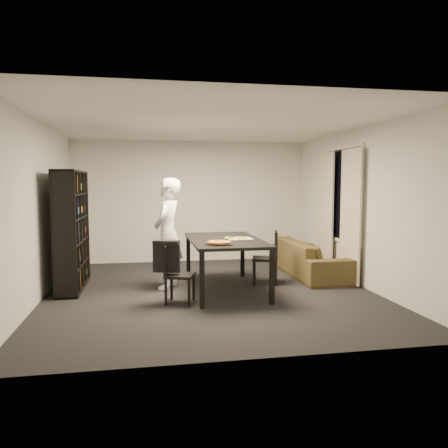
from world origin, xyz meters
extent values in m
cube|color=black|center=(0.00, 0.00, 0.00)|extent=(5.00, 5.50, 0.01)
cube|color=white|center=(0.00, 0.00, 2.60)|extent=(5.00, 5.50, 0.01)
cube|color=silver|center=(0.00, 2.75, 1.30)|extent=(5.00, 0.01, 2.60)
cube|color=silver|center=(0.00, -2.75, 1.30)|extent=(5.00, 0.01, 2.60)
cube|color=silver|center=(-2.50, 0.00, 1.30)|extent=(0.01, 5.50, 2.60)
cube|color=silver|center=(2.50, 0.00, 1.30)|extent=(0.01, 5.50, 2.60)
cube|color=black|center=(2.48, 0.60, 1.50)|extent=(0.02, 1.40, 1.60)
cube|color=white|center=(2.48, 0.60, 1.50)|extent=(0.03, 1.52, 1.72)
cube|color=beige|center=(2.40, 0.08, 1.15)|extent=(0.03, 0.70, 2.25)
cube|color=beige|center=(2.40, 1.12, 1.15)|extent=(0.03, 0.70, 2.25)
cube|color=black|center=(-2.16, 0.60, 0.95)|extent=(0.35, 1.50, 1.90)
cube|color=black|center=(0.25, 0.00, 0.80)|extent=(1.10, 1.97, 0.04)
cube|color=black|center=(-0.25, -0.93, 0.39)|extent=(0.07, 0.07, 0.78)
cube|color=black|center=(0.74, -0.93, 0.39)|extent=(0.07, 0.07, 0.78)
cube|color=black|center=(-0.25, 0.93, 0.39)|extent=(0.07, 0.07, 0.78)
cube|color=black|center=(0.74, 0.93, 0.39)|extent=(0.07, 0.07, 0.78)
cube|color=black|center=(-0.52, -0.60, 0.39)|extent=(0.48, 0.48, 0.04)
cube|color=black|center=(-0.68, -0.55, 0.62)|extent=(0.15, 0.38, 0.41)
cube|color=black|center=(-0.68, -0.55, 0.80)|extent=(0.14, 0.36, 0.05)
cube|color=black|center=(-0.41, -0.81, 0.19)|extent=(0.04, 0.04, 0.37)
cube|color=black|center=(-0.31, -0.50, 0.19)|extent=(0.04, 0.04, 0.37)
cube|color=black|center=(-0.73, -0.71, 0.19)|extent=(0.04, 0.04, 0.37)
cube|color=black|center=(-0.63, -0.40, 0.19)|extent=(0.04, 0.04, 0.37)
cube|color=black|center=(0.99, 0.34, 0.43)|extent=(0.51, 0.51, 0.04)
cube|color=black|center=(1.17, 0.29, 0.67)|extent=(0.15, 0.41, 0.45)
cube|color=black|center=(1.17, 0.29, 0.87)|extent=(0.13, 0.39, 0.05)
cube|color=black|center=(0.87, 0.56, 0.20)|extent=(0.04, 0.04, 0.41)
cube|color=black|center=(0.77, 0.21, 0.20)|extent=(0.04, 0.04, 0.41)
cube|color=black|center=(1.21, 0.46, 0.20)|extent=(0.04, 0.04, 0.41)
cube|color=black|center=(1.12, 0.12, 0.20)|extent=(0.04, 0.04, 0.41)
cube|color=black|center=(-0.70, -0.54, 0.64)|extent=(0.39, 0.19, 0.41)
cube|color=black|center=(-0.70, -0.54, 0.87)|extent=(0.40, 0.26, 0.05)
imported|color=white|center=(-0.63, 0.33, 0.89)|extent=(0.63, 0.76, 1.78)
cube|color=black|center=(0.07, -0.54, 0.83)|extent=(0.48, 0.42, 0.01)
cylinder|color=brown|center=(0.05, -0.57, 0.85)|extent=(0.35, 0.35, 0.02)
cylinder|color=gold|center=(0.05, -0.57, 0.86)|extent=(0.31, 0.31, 0.01)
cube|color=white|center=(0.46, -0.04, 0.83)|extent=(0.43, 0.33, 0.01)
imported|color=#383116|center=(2.03, 0.87, 0.32)|extent=(0.86, 2.20, 0.64)
camera|label=1|loc=(-1.00, -6.71, 1.69)|focal=35.00mm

